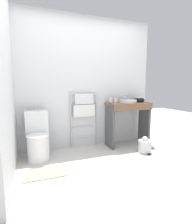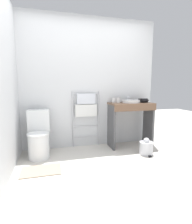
{
  "view_description": "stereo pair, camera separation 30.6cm",
  "coord_description": "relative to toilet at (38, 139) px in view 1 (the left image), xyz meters",
  "views": [
    {
      "loc": [
        -1.02,
        -1.93,
        1.2
      ],
      "look_at": [
        0.04,
        0.91,
        0.76
      ],
      "focal_mm": 28.0,
      "sensor_mm": 36.0,
      "label": 1
    },
    {
      "loc": [
        -0.73,
        -2.02,
        1.2
      ],
      "look_at": [
        0.04,
        0.91,
        0.76
      ],
      "focal_mm": 28.0,
      "sensor_mm": 36.0,
      "label": 2
    }
  ],
  "objects": [
    {
      "name": "wall_back",
      "position": [
        0.95,
        0.41,
        0.92
      ],
      "size": [
        2.8,
        0.12,
        2.53
      ],
      "primitive_type": "cube",
      "color": "silver",
      "rests_on": "ground_plane"
    },
    {
      "name": "sink_basin",
      "position": [
        1.77,
        0.12,
        0.57
      ],
      "size": [
        0.35,
        0.35,
        0.06
      ],
      "color": "white",
      "rests_on": "vanity_counter"
    },
    {
      "name": "cup_near_edge",
      "position": [
        1.53,
        0.19,
        0.59
      ],
      "size": [
        0.07,
        0.07,
        0.1
      ],
      "color": "white",
      "rests_on": "vanity_counter"
    },
    {
      "name": "cup_near_wall",
      "position": [
        1.45,
        0.24,
        0.59
      ],
      "size": [
        0.07,
        0.07,
        0.1
      ],
      "color": "white",
      "rests_on": "vanity_counter"
    },
    {
      "name": "towel_radiator",
      "position": [
        0.9,
        0.3,
        0.42
      ],
      "size": [
        0.55,
        0.06,
        1.11
      ],
      "color": "silver",
      "rests_on": "ground_plane"
    },
    {
      "name": "wall_side",
      "position": [
        -0.39,
        -0.35,
        0.92
      ],
      "size": [
        0.12,
        2.06,
        2.53
      ],
      "primitive_type": "cube",
      "color": "silver",
      "rests_on": "ground_plane"
    },
    {
      "name": "vanity_counter",
      "position": [
        1.76,
        0.09,
        0.24
      ],
      "size": [
        0.85,
        0.44,
        0.88
      ],
      "color": "brown",
      "rests_on": "ground_plane"
    },
    {
      "name": "hair_dryer",
      "position": [
        2.05,
        0.11,
        0.58
      ],
      "size": [
        0.18,
        0.19,
        0.08
      ],
      "color": "black",
      "rests_on": "vanity_counter"
    },
    {
      "name": "toilet",
      "position": [
        0.0,
        0.0,
        0.0
      ],
      "size": [
        0.38,
        0.51,
        0.81
      ],
      "color": "white",
      "rests_on": "ground_plane"
    },
    {
      "name": "trash_bin",
      "position": [
        1.84,
        -0.39,
        -0.22
      ],
      "size": [
        0.24,
        0.27,
        0.3
      ],
      "color": "silver",
      "rests_on": "ground_plane"
    },
    {
      "name": "bath_mat",
      "position": [
        0.05,
        -0.57,
        -0.34
      ],
      "size": [
        0.56,
        0.36,
        0.01
      ],
      "primitive_type": "cube",
      "color": "gray",
      "rests_on": "ground_plane"
    },
    {
      "name": "ground_plane",
      "position": [
        0.95,
        -1.04,
        -0.35
      ],
      "size": [
        12.0,
        12.0,
        0.0
      ],
      "primitive_type": "plane",
      "color": "beige"
    },
    {
      "name": "faucet",
      "position": [
        1.77,
        0.27,
        0.61
      ],
      "size": [
        0.02,
        0.1,
        0.12
      ],
      "color": "silver",
      "rests_on": "vanity_counter"
    }
  ]
}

